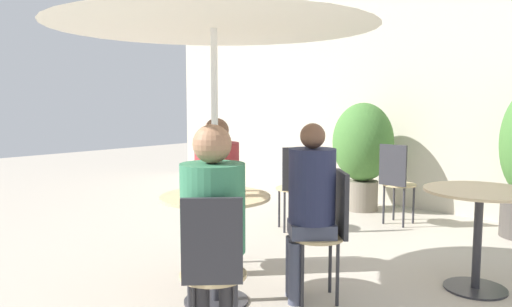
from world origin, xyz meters
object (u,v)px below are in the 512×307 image
object	(u,v)px
bistro_chair_0	(213,263)
bistro_chair_1	(330,223)
seated_person_0	(213,219)
beer_glass_0	(224,179)
umbrella	(214,7)
potted_plant_0	(363,147)
bistro_chair_4	(295,181)
cafe_table_far	(479,215)
seated_person_1	(310,196)
beer_glass_3	(238,186)
cafe_table_near	(216,224)
bistro_chair_2	(217,202)
beer_glass_2	(199,188)
seated_person_2	(217,182)
beer_glass_1	(196,179)
bistro_chair_3	(396,177)

from	to	relation	value
bistro_chair_0	bistro_chair_1	size ratio (longest dim) A/B	1.00
bistro_chair_1	seated_person_0	distance (m)	1.03
beer_glass_0	umbrella	xyz separation A→B (m)	(0.07, -0.14, 1.14)
potted_plant_0	umbrella	size ratio (longest dim) A/B	0.63
bistro_chair_4	bistro_chair_1	bearing A→B (deg)	82.39
seated_person_0	potted_plant_0	distance (m)	3.81
beer_glass_0	bistro_chair_1	bearing A→B (deg)	34.82
cafe_table_far	seated_person_1	world-z (taller)	seated_person_1
beer_glass_3	cafe_table_near	bearing A→B (deg)	-150.77
bistro_chair_1	bistro_chair_2	bearing A→B (deg)	-135.00
umbrella	seated_person_0	bearing A→B (deg)	-43.66
seated_person_1	beer_glass_0	distance (m)	0.61
bistro_chair_1	potted_plant_0	bearing A→B (deg)	160.27
seated_person_0	seated_person_1	bearing A→B (deg)	-135.05
bistro_chair_0	beer_glass_2	world-z (taller)	bistro_chair_0
bistro_chair_2	seated_person_2	world-z (taller)	seated_person_2
cafe_table_near	bistro_chair_1	size ratio (longest dim) A/B	0.83
bistro_chair_2	umbrella	xyz separation A→B (m)	(0.56, -0.54, 1.44)
bistro_chair_2	seated_person_1	world-z (taller)	seated_person_1
seated_person_2	beer_glass_2	bearing A→B (deg)	-97.69
bistro_chair_2	beer_glass_2	distance (m)	0.95
beer_glass_2	beer_glass_3	world-z (taller)	beer_glass_2
seated_person_1	seated_person_2	distance (m)	0.90
umbrella	seated_person_1	bearing A→B (deg)	46.34
beer_glass_2	bistro_chair_2	bearing A→B (deg)	129.85
bistro_chair_0	bistro_chair_4	size ratio (longest dim) A/B	1.00
beer_glass_0	beer_glass_3	xyz separation A→B (m)	(0.21, -0.07, -0.02)
bistro_chair_4	potted_plant_0	distance (m)	1.39
bistro_chair_2	beer_glass_0	size ratio (longest dim) A/B	5.06
cafe_table_near	cafe_table_far	xyz separation A→B (m)	(1.22, 1.43, 0.01)
cafe_table_near	potted_plant_0	size ratio (longest dim) A/B	0.55
bistro_chair_2	umbrella	world-z (taller)	umbrella
umbrella	beer_glass_3	bearing A→B (deg)	29.23
beer_glass_0	umbrella	world-z (taller)	umbrella
bistro_chair_1	potted_plant_0	size ratio (longest dim) A/B	0.67
bistro_chair_1	bistro_chair_2	xyz separation A→B (m)	(-1.10, -0.03, 0.00)
cafe_table_near	beer_glass_1	distance (m)	0.33
beer_glass_0	seated_person_2	bearing A→B (deg)	142.83
cafe_table_near	bistro_chair_1	bearing A→B (deg)	46.34
bistro_chair_3	beer_glass_2	size ratio (longest dim) A/B	6.01
bistro_chair_3	bistro_chair_4	xyz separation A→B (m)	(-0.64, -0.95, 0.00)
seated_person_2	beer_glass_1	size ratio (longest dim) A/B	6.41
cafe_table_far	beer_glass_0	distance (m)	1.84
bistro_chair_1	bistro_chair_3	distance (m)	2.27
seated_person_2	bistro_chair_4	bearing A→B (deg)	55.36
beer_glass_2	umbrella	xyz separation A→B (m)	(-0.02, 0.16, 1.16)
bistro_chair_1	bistro_chair_4	bearing A→B (deg)	179.79
bistro_chair_4	umbrella	bearing A→B (deg)	58.72
beer_glass_2	bistro_chair_1	bearing A→B (deg)	54.09
beer_glass_0	bistro_chair_0	bearing A→B (deg)	-47.10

